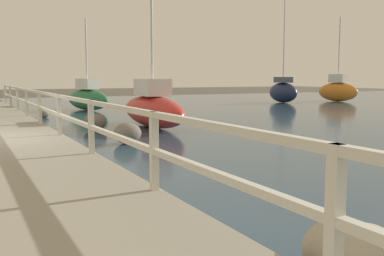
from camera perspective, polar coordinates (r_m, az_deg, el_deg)
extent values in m
cube|color=silver|center=(3.28, 17.66, -11.06)|extent=(0.10, 0.10, 1.05)
cube|color=silver|center=(5.96, -4.83, -2.93)|extent=(0.10, 0.10, 1.05)
cube|color=silver|center=(9.02, -12.68, 0.13)|extent=(0.10, 0.10, 1.05)
cube|color=silver|center=(12.17, -16.51, 1.63)|extent=(0.10, 0.10, 1.05)
cube|color=silver|center=(15.36, -18.76, 2.50)|extent=(0.10, 0.10, 1.05)
cube|color=silver|center=(18.56, -20.24, 3.07)|extent=(0.10, 0.10, 1.05)
cube|color=silver|center=(21.78, -21.28, 3.47)|extent=(0.10, 0.10, 1.05)
cube|color=silver|center=(25.00, -22.05, 3.77)|extent=(0.10, 0.10, 1.05)
cube|color=silver|center=(28.23, -22.65, 4.00)|extent=(0.10, 0.10, 1.05)
cube|color=silver|center=(12.14, -16.58, 3.91)|extent=(0.09, 32.50, 0.08)
cube|color=silver|center=(12.17, -16.51, 1.63)|extent=(0.09, 32.50, 0.08)
ellipsoid|color=#666056|center=(15.65, -12.23, 0.73)|extent=(0.79, 0.71, 0.59)
ellipsoid|color=gray|center=(4.43, 18.44, -14.33)|extent=(0.73, 0.66, 0.55)
ellipsoid|color=gray|center=(4.35, 20.84, -14.82)|extent=(0.73, 0.66, 0.55)
ellipsoid|color=#666056|center=(12.45, -8.21, -0.66)|extent=(0.77, 0.70, 0.58)
ellipsoid|color=#666056|center=(21.29, -18.25, 1.70)|extent=(0.45, 0.41, 0.34)
ellipsoid|color=red|center=(16.48, -5.04, 2.12)|extent=(1.52, 5.32, 1.14)
cube|color=silver|center=(16.44, -5.07, 5.17)|extent=(0.97, 1.67, 0.61)
cylinder|color=silver|center=(16.54, -5.15, 13.00)|extent=(0.09, 0.09, 5.12)
ellipsoid|color=orange|center=(35.65, 18.01, 4.38)|extent=(1.59, 3.46, 1.42)
cube|color=silver|center=(35.63, 18.07, 6.02)|extent=(0.93, 1.36, 0.62)
cylinder|color=silver|center=(35.69, 18.19, 9.41)|extent=(0.09, 0.09, 4.85)
ellipsoid|color=#236B42|center=(25.47, -13.13, 3.52)|extent=(1.99, 4.29, 1.16)
cube|color=silver|center=(25.45, -13.18, 5.48)|extent=(1.03, 1.54, 0.58)
cylinder|color=silver|center=(25.48, -13.28, 9.15)|extent=(0.09, 0.09, 3.85)
ellipsoid|color=#192347|center=(32.96, 11.47, 4.43)|extent=(1.62, 3.43, 1.43)
cube|color=#4C566B|center=(32.95, 11.51, 6.02)|extent=(1.00, 1.43, 0.41)
cylinder|color=silver|center=(33.06, 11.62, 11.14)|extent=(0.09, 0.09, 6.31)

